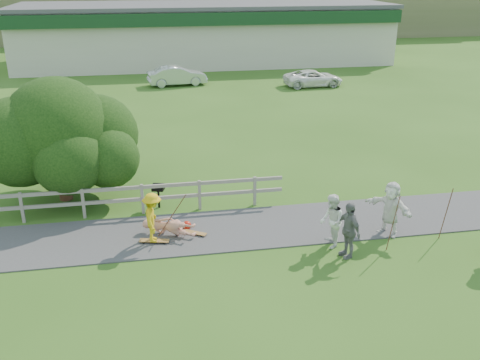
{
  "coord_description": "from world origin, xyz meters",
  "views": [
    {
      "loc": [
        -1.69,
        -14.07,
        8.08
      ],
      "look_at": [
        1.22,
        2.0,
        1.55
      ],
      "focal_mm": 40.0,
      "sensor_mm": 36.0,
      "label": 1
    }
  ],
  "objects_px": {
    "spectator_d": "(390,209)",
    "car_silver": "(177,76)",
    "spectator_a": "(332,221)",
    "spectator_b": "(349,230)",
    "skater_rider": "(153,221)",
    "skater_fallen": "(169,227)",
    "car_white": "(313,78)",
    "tree": "(61,154)",
    "bbq": "(159,196)"
  },
  "relations": [
    {
      "from": "spectator_d",
      "to": "car_silver",
      "type": "distance_m",
      "value": 25.23
    },
    {
      "from": "spectator_a",
      "to": "spectator_d",
      "type": "distance_m",
      "value": 2.15
    },
    {
      "from": "spectator_b",
      "to": "car_silver",
      "type": "distance_m",
      "value": 26.02
    },
    {
      "from": "skater_rider",
      "to": "car_silver",
      "type": "bearing_deg",
      "value": -2.39
    },
    {
      "from": "skater_rider",
      "to": "skater_fallen",
      "type": "relative_size",
      "value": 0.9
    },
    {
      "from": "spectator_a",
      "to": "spectator_b",
      "type": "relative_size",
      "value": 0.98
    },
    {
      "from": "spectator_a",
      "to": "spectator_d",
      "type": "relative_size",
      "value": 0.94
    },
    {
      "from": "skater_rider",
      "to": "spectator_a",
      "type": "height_order",
      "value": "spectator_a"
    },
    {
      "from": "skater_fallen",
      "to": "car_silver",
      "type": "distance_m",
      "value": 23.65
    },
    {
      "from": "spectator_d",
      "to": "car_silver",
      "type": "height_order",
      "value": "spectator_d"
    },
    {
      "from": "spectator_d",
      "to": "spectator_b",
      "type": "bearing_deg",
      "value": -90.33
    },
    {
      "from": "skater_fallen",
      "to": "car_white",
      "type": "relative_size",
      "value": 0.42
    },
    {
      "from": "tree",
      "to": "car_silver",
      "type": "bearing_deg",
      "value": 74.44
    },
    {
      "from": "skater_fallen",
      "to": "car_white",
      "type": "bearing_deg",
      "value": -0.53
    },
    {
      "from": "spectator_d",
      "to": "bbq",
      "type": "relative_size",
      "value": 2.04
    },
    {
      "from": "tree",
      "to": "spectator_b",
      "type": "bearing_deg",
      "value": -33.82
    },
    {
      "from": "skater_fallen",
      "to": "spectator_a",
      "type": "bearing_deg",
      "value": -79.95
    },
    {
      "from": "skater_fallen",
      "to": "tree",
      "type": "height_order",
      "value": "tree"
    },
    {
      "from": "spectator_a",
      "to": "car_silver",
      "type": "bearing_deg",
      "value": -165.89
    },
    {
      "from": "skater_fallen",
      "to": "spectator_b",
      "type": "distance_m",
      "value": 5.66
    },
    {
      "from": "car_silver",
      "to": "spectator_b",
      "type": "bearing_deg",
      "value": 179.73
    },
    {
      "from": "bbq",
      "to": "car_silver",
      "type": "bearing_deg",
      "value": 100.44
    },
    {
      "from": "car_silver",
      "to": "bbq",
      "type": "bearing_deg",
      "value": 166.78
    },
    {
      "from": "skater_fallen",
      "to": "tree",
      "type": "relative_size",
      "value": 0.29
    },
    {
      "from": "car_silver",
      "to": "car_white",
      "type": "xyz_separation_m",
      "value": [
        9.66,
        -2.11,
        -0.11
      ]
    },
    {
      "from": "skater_rider",
      "to": "bbq",
      "type": "relative_size",
      "value": 1.79
    },
    {
      "from": "car_white",
      "to": "bbq",
      "type": "bearing_deg",
      "value": 145.22
    },
    {
      "from": "car_silver",
      "to": "tree",
      "type": "relative_size",
      "value": 0.7
    },
    {
      "from": "skater_rider",
      "to": "spectator_a",
      "type": "xyz_separation_m",
      "value": [
        5.38,
        -1.13,
        0.05
      ]
    },
    {
      "from": "spectator_a",
      "to": "tree",
      "type": "xyz_separation_m",
      "value": [
        -8.51,
        5.21,
        0.91
      ]
    },
    {
      "from": "car_silver",
      "to": "skater_rider",
      "type": "bearing_deg",
      "value": 166.82
    },
    {
      "from": "skater_fallen",
      "to": "car_silver",
      "type": "height_order",
      "value": "car_silver"
    },
    {
      "from": "car_white",
      "to": "spectator_a",
      "type": "bearing_deg",
      "value": 160.62
    },
    {
      "from": "spectator_b",
      "to": "car_silver",
      "type": "height_order",
      "value": "spectator_b"
    },
    {
      "from": "skater_rider",
      "to": "tree",
      "type": "xyz_separation_m",
      "value": [
        -3.13,
        4.08,
        0.97
      ]
    },
    {
      "from": "skater_rider",
      "to": "spectator_d",
      "type": "distance_m",
      "value": 7.52
    },
    {
      "from": "skater_fallen",
      "to": "spectator_b",
      "type": "xyz_separation_m",
      "value": [
        5.17,
        -2.25,
        0.55
      ]
    },
    {
      "from": "spectator_d",
      "to": "spectator_a",
      "type": "bearing_deg",
      "value": -110.11
    },
    {
      "from": "car_white",
      "to": "spectator_b",
      "type": "bearing_deg",
      "value": 161.69
    },
    {
      "from": "skater_rider",
      "to": "spectator_b",
      "type": "distance_m",
      "value": 5.94
    },
    {
      "from": "spectator_d",
      "to": "bbq",
      "type": "bearing_deg",
      "value": -146.61
    },
    {
      "from": "spectator_d",
      "to": "car_silver",
      "type": "relative_size",
      "value": 0.43
    },
    {
      "from": "skater_fallen",
      "to": "spectator_a",
      "type": "distance_m",
      "value": 5.16
    },
    {
      "from": "skater_rider",
      "to": "skater_fallen",
      "type": "bearing_deg",
      "value": -44.8
    },
    {
      "from": "spectator_b",
      "to": "car_white",
      "type": "xyz_separation_m",
      "value": [
        6.42,
        23.71,
        -0.28
      ]
    },
    {
      "from": "skater_rider",
      "to": "spectator_b",
      "type": "relative_size",
      "value": 0.91
    },
    {
      "from": "spectator_a",
      "to": "skater_fallen",
      "type": "bearing_deg",
      "value": -100.39
    },
    {
      "from": "skater_rider",
      "to": "spectator_b",
      "type": "height_order",
      "value": "spectator_b"
    },
    {
      "from": "spectator_a",
      "to": "spectator_b",
      "type": "distance_m",
      "value": 0.74
    },
    {
      "from": "car_white",
      "to": "tree",
      "type": "relative_size",
      "value": 0.7
    }
  ]
}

